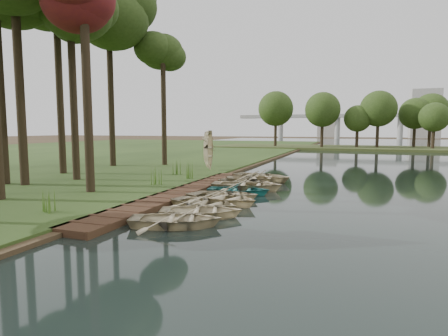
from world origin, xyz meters
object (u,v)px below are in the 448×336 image
(rowboat_2, at_px, (204,201))
(boardwalk, at_px, (181,194))
(rowboat_1, at_px, (201,209))
(stored_rowboat, at_px, (209,166))
(rowboat_0, at_px, (176,217))

(rowboat_2, bearing_deg, boardwalk, 58.48)
(boardwalk, relative_size, rowboat_1, 5.03)
(boardwalk, height_order, rowboat_2, rowboat_2)
(boardwalk, distance_m, rowboat_2, 3.50)
(rowboat_2, distance_m, stored_rowboat, 12.98)
(rowboat_2, xyz_separation_m, stored_rowboat, (-4.63, 12.12, 0.23))
(rowboat_0, bearing_deg, stored_rowboat, -0.65)
(boardwalk, relative_size, rowboat_2, 4.98)
(rowboat_1, relative_size, rowboat_2, 0.99)
(stored_rowboat, bearing_deg, rowboat_1, -164.06)
(boardwalk, height_order, stored_rowboat, stored_rowboat)
(rowboat_0, height_order, rowboat_2, rowboat_0)
(rowboat_0, height_order, rowboat_1, rowboat_0)
(boardwalk, height_order, rowboat_1, rowboat_1)
(rowboat_0, distance_m, rowboat_2, 3.09)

